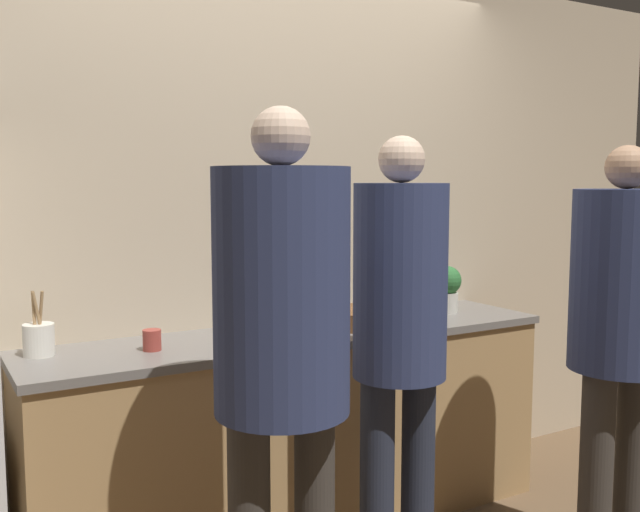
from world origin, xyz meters
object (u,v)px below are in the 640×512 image
(fruit_bowl, at_px, (357,317))
(potted_plant, at_px, (447,287))
(bottle_green, at_px, (404,303))
(person_right, at_px, (621,313))
(utensil_crock, at_px, (39,339))
(person_left, at_px, (282,332))
(bottle_red, at_px, (308,303))
(person_center, at_px, (400,323))
(cup_red, at_px, (152,340))

(fruit_bowl, relative_size, potted_plant, 1.37)
(potted_plant, bearing_deg, bottle_green, -178.16)
(fruit_bowl, bearing_deg, person_right, -52.56)
(utensil_crock, relative_size, bottle_green, 1.32)
(bottle_green, bearing_deg, person_left, -142.52)
(utensil_crock, xyz_separation_m, bottle_green, (1.64, -0.10, 0.01))
(person_left, xyz_separation_m, bottle_green, (1.08, 0.83, -0.13))
(person_right, distance_m, potted_plant, 0.94)
(bottle_red, bearing_deg, potted_plant, -13.46)
(person_left, distance_m, person_center, 0.65)
(person_center, height_order, fruit_bowl, person_center)
(person_left, xyz_separation_m, person_center, (0.60, 0.22, -0.07))
(bottle_green, relative_size, cup_red, 2.29)
(utensil_crock, relative_size, bottle_red, 1.13)
(person_right, relative_size, fruit_bowl, 5.26)
(person_left, height_order, fruit_bowl, person_left)
(person_center, bearing_deg, person_left, -160.15)
(utensil_crock, bearing_deg, cup_red, -18.35)
(utensil_crock, bearing_deg, fruit_bowl, -6.28)
(person_right, height_order, cup_red, person_right)
(person_right, xyz_separation_m, bottle_green, (-0.37, 0.93, -0.07))
(person_left, xyz_separation_m, utensil_crock, (-0.56, 0.93, -0.14))
(person_left, height_order, person_right, person_left)
(person_left, bearing_deg, fruit_bowl, 44.99)
(bottle_red, distance_m, potted_plant, 0.72)
(bottle_red, distance_m, cup_red, 0.84)
(potted_plant, bearing_deg, bottle_red, 166.54)
(person_center, height_order, bottle_green, person_center)
(fruit_bowl, relative_size, cup_red, 3.93)
(person_center, bearing_deg, utensil_crock, 148.70)
(potted_plant, bearing_deg, person_left, -148.25)
(bottle_red, bearing_deg, cup_red, -165.34)
(person_left, distance_m, fruit_bowl, 1.11)
(bottle_red, relative_size, cup_red, 2.68)
(bottle_green, bearing_deg, bottle_red, 157.65)
(fruit_bowl, xyz_separation_m, utensil_crock, (-1.34, 0.15, 0.02))
(utensil_crock, height_order, bottle_green, utensil_crock)
(person_right, bearing_deg, utensil_crock, 152.99)
(person_right, bearing_deg, fruit_bowl, 127.44)
(person_center, height_order, potted_plant, person_center)
(person_center, relative_size, potted_plant, 7.31)
(person_right, xyz_separation_m, potted_plant, (-0.09, 0.94, -0.01))
(utensil_crock, height_order, bottle_red, utensil_crock)
(person_center, relative_size, bottle_red, 7.82)
(fruit_bowl, bearing_deg, bottle_green, 9.72)
(person_right, relative_size, potted_plant, 7.20)
(person_left, xyz_separation_m, fruit_bowl, (0.78, 0.78, -0.16))
(person_left, distance_m, person_right, 1.45)
(fruit_bowl, bearing_deg, utensil_crock, 173.72)
(person_center, height_order, person_right, person_center)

